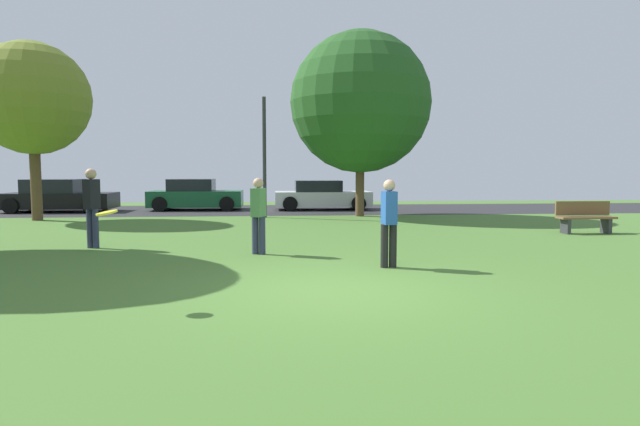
# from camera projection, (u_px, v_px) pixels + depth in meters

# --- Properties ---
(ground_plane) EXTENTS (44.00, 44.00, 0.00)m
(ground_plane) POSITION_uv_depth(u_px,v_px,m) (335.00, 291.00, 7.70)
(ground_plane) COLOR #47702D
(road_strip) EXTENTS (44.00, 6.40, 0.01)m
(road_strip) POSITION_uv_depth(u_px,v_px,m) (294.00, 210.00, 23.59)
(road_strip) COLOR #28282B
(road_strip) RESTS_ON ground_plane
(oak_tree_right) EXTENTS (3.92, 3.92, 6.25)m
(oak_tree_right) POSITION_uv_depth(u_px,v_px,m) (32.00, 99.00, 18.21)
(oak_tree_right) COLOR brown
(oak_tree_right) RESTS_ON ground_plane
(oak_tree_left) EXTENTS (5.36, 5.36, 7.04)m
(oak_tree_left) POSITION_uv_depth(u_px,v_px,m) (360.00, 103.00, 19.91)
(oak_tree_left) COLOR brown
(oak_tree_left) RESTS_ON ground_plane
(person_catcher) EXTENTS (0.33, 0.38, 1.61)m
(person_catcher) POSITION_uv_depth(u_px,v_px,m) (258.00, 213.00, 10.98)
(person_catcher) COLOR #2D334C
(person_catcher) RESTS_ON ground_plane
(person_bystander) EXTENTS (0.33, 0.38, 1.82)m
(person_bystander) POSITION_uv_depth(u_px,v_px,m) (92.00, 204.00, 11.84)
(person_bystander) COLOR #2D334C
(person_bystander) RESTS_ON ground_plane
(person_walking) EXTENTS (0.30, 0.34, 1.61)m
(person_walking) POSITION_uv_depth(u_px,v_px,m) (389.00, 219.00, 9.47)
(person_walking) COLOR black
(person_walking) RESTS_ON ground_plane
(frisbee_disc) EXTENTS (0.35, 0.35, 0.08)m
(frisbee_disc) POSITION_uv_depth(u_px,v_px,m) (107.00, 213.00, 6.73)
(frisbee_disc) COLOR yellow
(parked_car_black) EXTENTS (4.51, 2.09, 1.40)m
(parked_car_black) POSITION_uv_depth(u_px,v_px,m) (58.00, 197.00, 22.33)
(parked_car_black) COLOR black
(parked_car_black) RESTS_ON ground_plane
(parked_car_green) EXTENTS (4.08, 2.09, 1.39)m
(parked_car_green) POSITION_uv_depth(u_px,v_px,m) (195.00, 196.00, 23.44)
(parked_car_green) COLOR #195633
(parked_car_green) RESTS_ON ground_plane
(parked_car_white) EXTENTS (4.29, 1.93, 1.32)m
(parked_car_white) POSITION_uv_depth(u_px,v_px,m) (322.00, 196.00, 23.56)
(parked_car_white) COLOR white
(parked_car_white) RESTS_ON ground_plane
(park_bench) EXTENTS (1.60, 0.45, 0.90)m
(park_bench) POSITION_uv_depth(u_px,v_px,m) (585.00, 217.00, 14.71)
(park_bench) COLOR brown
(park_bench) RESTS_ON ground_plane
(street_lamp_post) EXTENTS (0.14, 0.14, 4.50)m
(street_lamp_post) POSITION_uv_depth(u_px,v_px,m) (264.00, 158.00, 19.53)
(street_lamp_post) COLOR #2D2D33
(street_lamp_post) RESTS_ON ground_plane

